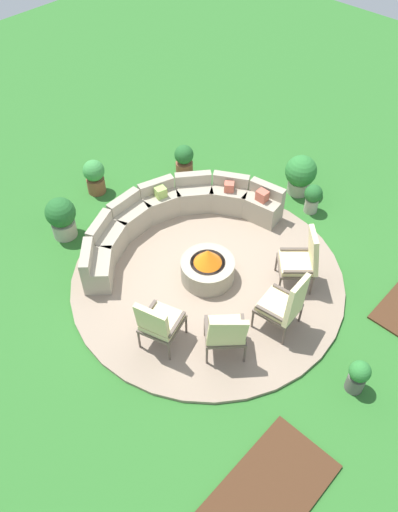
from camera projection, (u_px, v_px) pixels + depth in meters
name	position (u px, v px, depth m)	size (l,w,h in m)	color
ground_plane	(207.00, 280.00, 8.93)	(24.00, 24.00, 0.00)	#2D6B28
patio_circle	(207.00, 278.00, 8.91)	(4.67, 4.67, 0.06)	gray
mulch_bed_left	(267.00, 493.00, 6.50)	(1.87, 1.02, 0.04)	#472B19
fire_pit	(208.00, 267.00, 8.71)	(0.91, 0.91, 0.67)	#9E937F
curved_stone_bench	(171.00, 216.00, 9.51)	(3.78, 2.17, 0.71)	#9E937F
lounge_chair_front_left	(159.00, 322.00, 7.56)	(0.76, 0.71, 1.11)	brown
lounge_chair_front_right	(226.00, 332.00, 7.46)	(0.79, 0.81, 1.03)	brown
lounge_chair_back_left	(285.00, 304.00, 7.77)	(0.67, 0.67, 1.17)	brown
lounge_chair_back_right	(302.00, 259.00, 8.40)	(0.79, 0.84, 1.15)	brown
potted_plant_0	(95.00, 176.00, 10.27)	(0.43, 0.43, 0.74)	brown
potted_plant_1	(61.00, 216.00, 9.36)	(0.55, 0.55, 0.83)	#A89E8E
potted_plant_2	(184.00, 160.00, 10.64)	(0.39, 0.39, 0.71)	brown
potted_plant_3	(300.00, 174.00, 10.22)	(0.63, 0.63, 0.83)	#A89E8E
potted_plant_4	(358.00, 376.00, 7.28)	(0.31, 0.31, 0.61)	#605B56
potted_plant_5	(313.00, 197.00, 9.90)	(0.35, 0.35, 0.61)	#A89E8E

